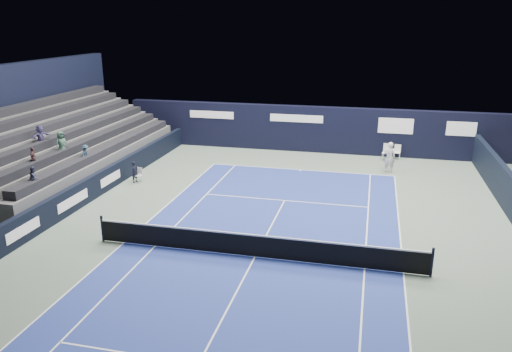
{
  "coord_description": "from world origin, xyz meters",
  "views": [
    {
      "loc": [
        4.03,
        -16.77,
        8.7
      ],
      "look_at": [
        -1.39,
        6.06,
        1.3
      ],
      "focal_mm": 35.0,
      "sensor_mm": 36.0,
      "label": 1
    }
  ],
  "objects_px": {
    "tennis_net": "(255,245)",
    "tennis_player": "(389,157)",
    "folding_chair_back_a": "(387,149)",
    "line_judge_chair": "(139,174)",
    "folding_chair_back_b": "(397,151)"
  },
  "relations": [
    {
      "from": "line_judge_chair",
      "to": "tennis_player",
      "type": "relative_size",
      "value": 0.45
    },
    {
      "from": "folding_chair_back_b",
      "to": "tennis_player",
      "type": "distance_m",
      "value": 3.22
    },
    {
      "from": "tennis_net",
      "to": "line_judge_chair",
      "type": "bearing_deg",
      "value": 138.32
    },
    {
      "from": "tennis_net",
      "to": "tennis_player",
      "type": "xyz_separation_m",
      "value": [
        5.14,
        12.71,
        0.4
      ]
    },
    {
      "from": "tennis_player",
      "to": "tennis_net",
      "type": "bearing_deg",
      "value": -112.03
    },
    {
      "from": "line_judge_chair",
      "to": "tennis_net",
      "type": "relative_size",
      "value": 0.06
    },
    {
      "from": "folding_chair_back_b",
      "to": "line_judge_chair",
      "type": "height_order",
      "value": "folding_chair_back_b"
    },
    {
      "from": "tennis_net",
      "to": "tennis_player",
      "type": "distance_m",
      "value": 13.72
    },
    {
      "from": "line_judge_chair",
      "to": "tennis_player",
      "type": "xyz_separation_m",
      "value": [
        13.61,
        5.17,
        0.45
      ]
    },
    {
      "from": "tennis_net",
      "to": "tennis_player",
      "type": "relative_size",
      "value": 7.06
    },
    {
      "from": "line_judge_chair",
      "to": "tennis_player",
      "type": "bearing_deg",
      "value": 38.06
    },
    {
      "from": "folding_chair_back_b",
      "to": "line_judge_chair",
      "type": "bearing_deg",
      "value": -140.56
    },
    {
      "from": "folding_chair_back_a",
      "to": "tennis_player",
      "type": "height_order",
      "value": "tennis_player"
    },
    {
      "from": "folding_chair_back_a",
      "to": "tennis_player",
      "type": "relative_size",
      "value": 0.59
    },
    {
      "from": "folding_chair_back_a",
      "to": "line_judge_chair",
      "type": "bearing_deg",
      "value": -139.42
    }
  ]
}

